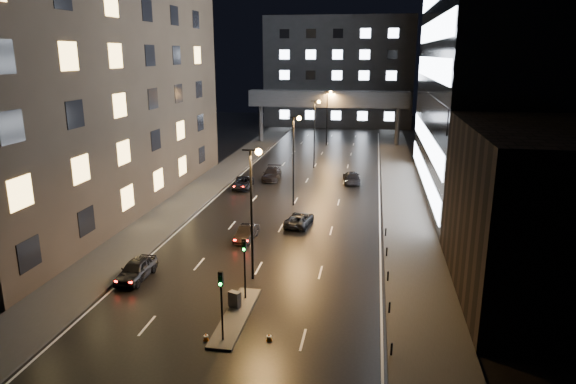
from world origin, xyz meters
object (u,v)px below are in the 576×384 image
Objects in this scene: car_away_a at (136,269)px; car_away_d at (272,174)px; car_away_b at (247,233)px; car_toward_b at (352,177)px; car_away_c at (243,183)px; car_toward_a at (299,219)px; utility_cabinet at (235,299)px.

car_away_d reaches higher than car_away_a.
car_toward_b is at bearing 72.87° from car_away_b.
car_away_a is at bearing -97.78° from car_away_c.
car_toward_b is at bearing -95.79° from car_toward_a.
car_toward_a is (4.21, 4.88, -0.00)m from car_away_b.
car_toward_a is 17.98m from utility_cabinet.
utility_cabinet is at bearing 91.58° from car_toward_a.
car_away_a is 0.91× the size of car_away_c.
car_away_c is 16.35m from car_toward_a.
car_away_b is 19.03m from car_away_c.
car_toward_a is at bearing 70.40° from car_toward_b.
car_away_a is 11.52m from car_away_b.
utility_cabinet is at bearing -85.47° from car_away_d.
car_away_a reaches higher than car_toward_b.
utility_cabinet is at bearing -20.04° from car_away_a.
car_away_c is 1.07× the size of car_toward_a.
car_away_b is 13.23m from utility_cabinet.
car_away_c is 4.71× the size of utility_cabinet.
car_away_d is at bearing -6.92° from car_toward_b.
car_away_a is 33.52m from car_away_d.
car_away_a is 0.87× the size of car_toward_b.
car_away_d is at bearing 98.45° from car_away_b.
utility_cabinet is (-6.13, -36.53, -0.08)m from car_toward_b.
car_away_b is 3.76× the size of utility_cabinet.
car_away_b is at bearing 63.52° from car_toward_b.
car_away_a is 36.36m from car_toward_b.
car_away_b is at bearing -79.93° from car_away_c.
car_away_a is at bearing -178.33° from utility_cabinet.
car_away_c is 0.96× the size of car_toward_b.
car_away_c reaches higher than car_away_b.
car_away_b is 0.76× the size of car_toward_b.
car_away_a reaches higher than utility_cabinet.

